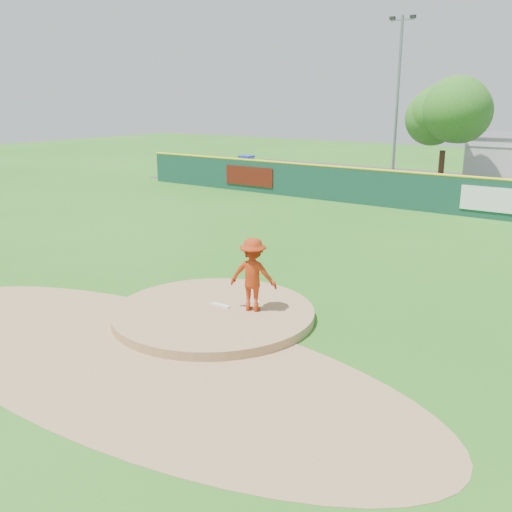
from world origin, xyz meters
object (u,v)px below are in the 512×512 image
Objects in this scene: pitcher at (253,275)px; light_pole_left at (398,94)px; playground_slide at (246,165)px; deciduous_tree at (445,118)px.

light_pole_left is (-6.90, 26.41, 4.80)m from pitcher.
pitcher is 0.74× the size of playground_slide.
playground_slide is at bearing -176.89° from deciduous_tree.
light_pole_left is at bearing -93.95° from pitcher.
light_pole_left reaches higher than deciduous_tree.
light_pole_left is (-4.00, 2.00, 1.50)m from deciduous_tree.
deciduous_tree is (14.76, 0.80, 3.79)m from playground_slide.
light_pole_left is (10.76, 2.80, 5.29)m from playground_slide.
deciduous_tree is at bearing -101.82° from pitcher.
light_pole_left reaches higher than pitcher.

